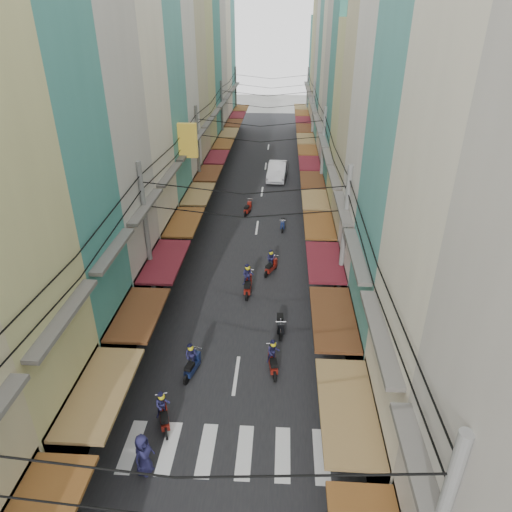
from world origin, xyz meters
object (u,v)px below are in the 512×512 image
at_px(bicycle, 380,398).
at_px(traffic_sign, 354,376).
at_px(white_car, 277,179).
at_px(market_umbrella, 449,472).

relative_size(bicycle, traffic_sign, 0.57).
distance_m(white_car, bicycle, 29.25).
xyz_separation_m(market_umbrella, traffic_sign, (-2.24, 4.16, -0.20)).
bearing_deg(bicycle, white_car, -11.84).
relative_size(white_car, market_umbrella, 2.40).
xyz_separation_m(bicycle, market_umbrella, (0.89, -4.99, 2.09)).
bearing_deg(bicycle, traffic_sign, 100.25).
bearing_deg(market_umbrella, bicycle, 100.14).
distance_m(bicycle, traffic_sign, 2.47).
distance_m(market_umbrella, traffic_sign, 4.73).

